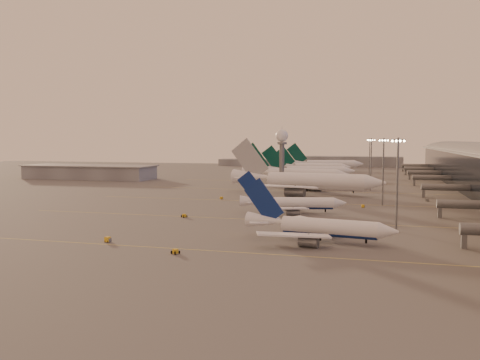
# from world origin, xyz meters

# --- Properties ---
(ground) EXTENTS (700.00, 700.00, 0.00)m
(ground) POSITION_xyz_m (0.00, 0.00, 0.00)
(ground) COLOR #525050
(ground) RESTS_ON ground
(taxiway_markings) EXTENTS (180.00, 185.25, 0.02)m
(taxiway_markings) POSITION_xyz_m (30.00, 56.00, 0.01)
(taxiway_markings) COLOR #DECB4E
(taxiway_markings) RESTS_ON ground
(hangar) EXTENTS (82.00, 27.00, 8.50)m
(hangar) POSITION_xyz_m (-120.00, 140.00, 4.32)
(hangar) COLOR slate
(hangar) RESTS_ON ground
(radar_tower) EXTENTS (6.40, 6.40, 31.10)m
(radar_tower) POSITION_xyz_m (5.00, 120.00, 20.95)
(radar_tower) COLOR slate
(radar_tower) RESTS_ON ground
(mast_a) EXTENTS (3.60, 0.56, 25.00)m
(mast_a) POSITION_xyz_m (58.00, 0.00, 13.74)
(mast_a) COLOR slate
(mast_a) RESTS_ON ground
(mast_b) EXTENTS (3.60, 0.56, 25.00)m
(mast_b) POSITION_xyz_m (55.00, 55.00, 13.74)
(mast_b) COLOR slate
(mast_b) RESTS_ON ground
(mast_c) EXTENTS (3.60, 0.56, 25.00)m
(mast_c) POSITION_xyz_m (50.00, 110.00, 13.74)
(mast_c) COLOR slate
(mast_c) RESTS_ON ground
(mast_d) EXTENTS (3.60, 0.56, 25.00)m
(mast_d) POSITION_xyz_m (48.00, 200.00, 13.74)
(mast_d) COLOR slate
(mast_d) RESTS_ON ground
(distant_horizon) EXTENTS (165.00, 37.50, 9.00)m
(distant_horizon) POSITION_xyz_m (2.62, 325.14, 3.89)
(distant_horizon) COLOR slate
(distant_horizon) RESTS_ON ground
(narrowbody_near) EXTENTS (37.90, 30.02, 14.89)m
(narrowbody_near) POSITION_xyz_m (39.47, -18.71, 3.02)
(narrowbody_near) COLOR white
(narrowbody_near) RESTS_ON ground
(narrowbody_mid) EXTENTS (35.81, 28.31, 14.14)m
(narrowbody_mid) POSITION_xyz_m (26.00, 26.11, 2.86)
(narrowbody_mid) COLOR white
(narrowbody_mid) RESTS_ON ground
(widebody_white) EXTENTS (71.24, 56.70, 25.16)m
(widebody_white) POSITION_xyz_m (22.24, 86.30, 4.36)
(widebody_white) COLOR white
(widebody_white) RESTS_ON ground
(greentail_a) EXTENTS (62.12, 49.80, 22.68)m
(greentail_a) POSITION_xyz_m (9.78, 135.08, 4.01)
(greentail_a) COLOR white
(greentail_a) RESTS_ON ground
(greentail_b) EXTENTS (56.93, 45.57, 20.86)m
(greentail_b) POSITION_xyz_m (12.53, 172.53, 3.68)
(greentail_b) COLOR white
(greentail_b) RESTS_ON ground
(greentail_c) EXTENTS (53.82, 43.42, 19.54)m
(greentail_c) POSITION_xyz_m (8.78, 225.28, 3.45)
(greentail_c) COLOR white
(greentail_c) RESTS_ON ground
(greentail_d) EXTENTS (58.90, 47.02, 21.75)m
(greentail_d) POSITION_xyz_m (14.15, 260.79, 3.84)
(greentail_d) COLOR white
(greentail_d) RESTS_ON ground
(gsv_truck_a) EXTENTS (6.20, 2.39, 2.50)m
(gsv_truck_a) POSITION_xyz_m (-8.70, -32.41, 1.28)
(gsv_truck_a) COLOR gold
(gsv_truck_a) RESTS_ON ground
(gsv_tug_near) EXTENTS (3.32, 3.85, 0.94)m
(gsv_tug_near) POSITION_xyz_m (11.33, -39.96, 0.49)
(gsv_tug_near) COLOR gold
(gsv_tug_near) RESTS_ON ground
(gsv_catering_a) EXTENTS (5.15, 2.75, 4.07)m
(gsv_catering_a) POSITION_xyz_m (48.29, -7.19, 2.04)
(gsv_catering_a) COLOR silver
(gsv_catering_a) RESTS_ON ground
(gsv_tug_mid) EXTENTS (3.99, 3.75, 0.98)m
(gsv_tug_mid) POSITION_xyz_m (-5.52, 8.24, 0.51)
(gsv_tug_mid) COLOR gold
(gsv_tug_mid) RESTS_ON ground
(gsv_truck_b) EXTENTS (5.84, 2.79, 2.27)m
(gsv_truck_b) POSITION_xyz_m (48.61, 46.57, 1.16)
(gsv_truck_b) COLOR gold
(gsv_truck_b) RESTS_ON ground
(gsv_truck_c) EXTENTS (4.70, 5.13, 2.08)m
(gsv_truck_c) POSITION_xyz_m (-8.41, 58.32, 1.06)
(gsv_truck_c) COLOR gold
(gsv_truck_c) RESTS_ON ground
(gsv_catering_b) EXTENTS (5.57, 4.06, 4.18)m
(gsv_catering_b) POSITION_xyz_m (72.42, 71.94, 2.09)
(gsv_catering_b) COLOR slate
(gsv_catering_b) RESTS_ON ground
(gsv_tug_far) EXTENTS (2.95, 4.22, 1.11)m
(gsv_tug_far) POSITION_xyz_m (16.04, 96.70, 0.57)
(gsv_tug_far) COLOR gold
(gsv_tug_far) RESTS_ON ground
(gsv_truck_d) EXTENTS (2.57, 6.35, 2.53)m
(gsv_truck_d) POSITION_xyz_m (-11.78, 132.11, 1.29)
(gsv_truck_d) COLOR gold
(gsv_truck_d) RESTS_ON ground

